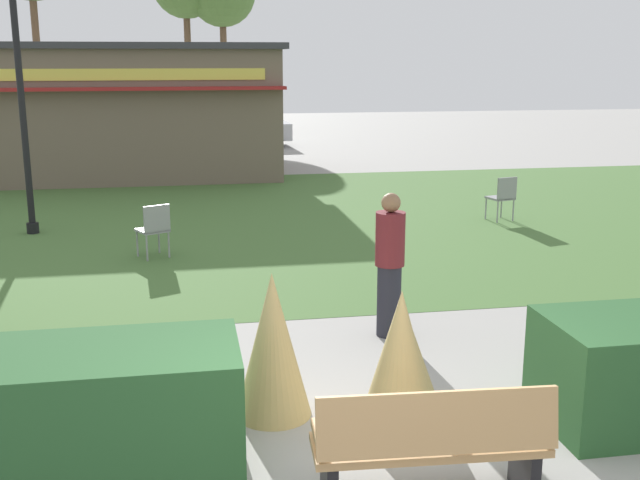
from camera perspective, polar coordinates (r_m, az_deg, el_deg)
lawn_patch at (r=15.36m, az=-5.35°, el=1.40°), size 36.00×12.00×0.01m
park_bench at (r=5.75m, az=8.25°, el=-14.79°), size 1.73×0.63×0.95m
hedge_left at (r=6.34m, az=-16.85°, el=-12.14°), size 2.36×1.10×1.02m
ornamental_grass_behind_left at (r=6.65m, az=5.95°, el=-9.06°), size 0.74×0.74×1.30m
ornamental_grass_behind_right at (r=6.97m, az=-3.51°, el=-7.75°), size 0.69×0.69×1.34m
ornamental_grass_behind_center at (r=6.89m, az=6.39°, el=-9.53°), size 0.74×0.74×1.01m
lamppost_far at (r=14.88m, az=-21.33°, el=11.07°), size 0.36×0.36×4.49m
food_kiosk at (r=21.86m, az=-15.47°, el=9.23°), size 9.34×4.75×3.53m
cafe_chair_west at (r=12.65m, az=-12.14°, el=0.99°), size 0.59×0.59×0.89m
cafe_chair_east at (r=15.64m, az=13.39°, el=3.27°), size 0.54×0.54×0.89m
person_strolling at (r=8.89m, az=5.17°, el=-1.79°), size 0.34×0.34×1.69m
parked_car_west_slot at (r=28.38m, az=-16.66°, el=7.71°), size 4.28×2.21×1.20m
parked_car_center_slot at (r=28.25m, az=-6.71°, el=8.16°), size 4.29×2.24×1.20m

